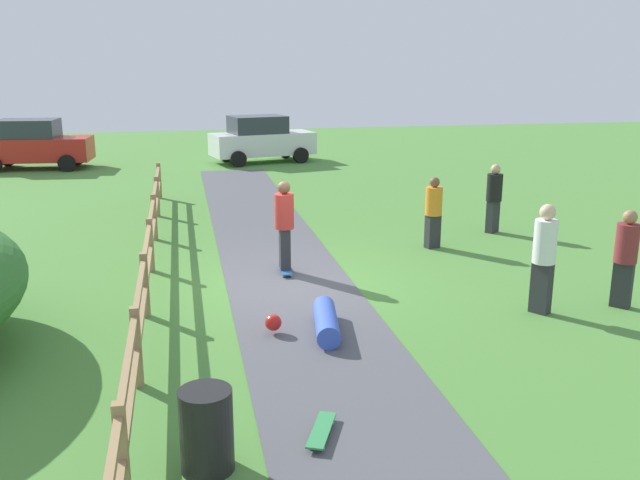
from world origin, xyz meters
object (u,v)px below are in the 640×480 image
(skater_fallen, at_px, (322,322))
(trash_bin, at_px, (206,430))
(bystander_orange, at_px, (434,209))
(parked_car_red, at_px, (33,144))
(bystander_black, at_px, (494,195))
(bystander_maroon, at_px, (626,254))
(skateboard_loose, at_px, (321,430))
(skater_riding, at_px, (284,222))
(bystander_white, at_px, (544,253))
(parked_car_white, at_px, (261,139))

(skater_fallen, bearing_deg, trash_bin, -119.65)
(bystander_orange, bearing_deg, parked_car_red, 128.07)
(bystander_black, bearing_deg, parked_car_red, 134.88)
(trash_bin, distance_m, bystander_maroon, 8.05)
(bystander_maroon, height_order, parked_car_red, parked_car_red)
(skateboard_loose, distance_m, bystander_orange, 8.55)
(trash_bin, height_order, bystander_black, bystander_black)
(skater_riding, xyz_separation_m, skateboard_loose, (-0.53, -6.18, -0.97))
(bystander_maroon, xyz_separation_m, parked_car_red, (-12.94, 18.52, 0.01))
(skateboard_loose, bearing_deg, skater_riding, 85.10)
(bystander_black, relative_size, bystander_white, 0.91)
(bystander_orange, xyz_separation_m, parked_car_white, (-2.20, 14.18, 0.07))
(skater_fallen, bearing_deg, skateboard_loose, -101.71)
(parked_car_red, bearing_deg, bystander_white, -58.29)
(parked_car_red, bearing_deg, bystander_maroon, -55.04)
(parked_car_red, bearing_deg, parked_car_white, -0.10)
(trash_bin, bearing_deg, bystander_orange, 55.35)
(skater_riding, height_order, skater_fallen, skater_riding)
(parked_car_white, distance_m, parked_car_red, 8.92)
(bystander_black, xyz_separation_m, bystander_maroon, (-0.14, -5.38, 0.01))
(skater_fallen, height_order, bystander_orange, bystander_orange)
(bystander_black, height_order, bystander_orange, bystander_black)
(bystander_white, height_order, bystander_maroon, bystander_white)
(skateboard_loose, relative_size, bystander_orange, 0.50)
(skater_riding, height_order, skateboard_loose, skater_riding)
(skater_riding, relative_size, bystander_orange, 1.14)
(trash_bin, height_order, parked_car_white, parked_car_white)
(bystander_black, distance_m, parked_car_red, 18.54)
(bystander_maroon, height_order, parked_car_white, parked_car_white)
(skater_riding, distance_m, parked_car_red, 17.21)
(bystander_white, xyz_separation_m, parked_car_red, (-11.43, 18.50, -0.09))
(trash_bin, bearing_deg, skateboard_loose, 15.92)
(bystander_white, bearing_deg, skater_riding, 142.15)
(skater_riding, relative_size, parked_car_red, 0.43)
(skater_riding, relative_size, bystander_maroon, 1.08)
(bystander_maroon, distance_m, bystander_orange, 4.69)
(parked_car_white, bearing_deg, skateboard_loose, -95.05)
(bystander_orange, xyz_separation_m, parked_car_red, (-11.12, 14.20, 0.07))
(parked_car_white, xyz_separation_m, parked_car_red, (-8.92, 0.02, 0.00))
(bystander_white, height_order, bystander_orange, bystander_white)
(skater_riding, bearing_deg, bystander_black, 22.79)
(bystander_white, relative_size, parked_car_white, 0.42)
(bystander_black, bearing_deg, skateboard_loose, -125.54)
(skater_fallen, xyz_separation_m, parked_car_red, (-7.62, 18.67, 0.76))
(skater_riding, bearing_deg, parked_car_red, 115.97)
(trash_bin, xyz_separation_m, bystander_black, (7.37, 8.88, 0.48))
(skateboard_loose, height_order, bystander_black, bystander_black)
(skateboard_loose, bearing_deg, bystander_maroon, 27.81)
(skater_riding, distance_m, bystander_orange, 3.81)
(bystander_white, bearing_deg, parked_car_red, 121.71)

